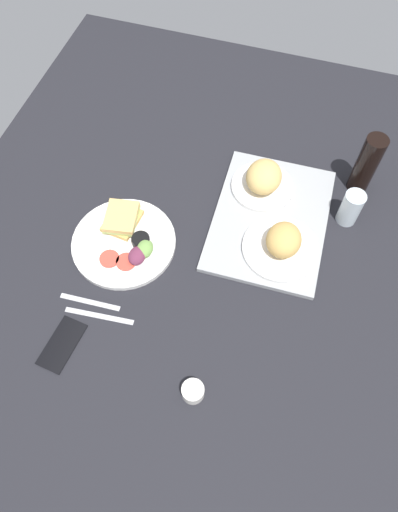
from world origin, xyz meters
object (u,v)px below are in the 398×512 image
(bread_plate_far, at_px, (282,244))
(cell_phone, at_px, (62,344))
(serving_tray, at_px, (270,219))
(soda_bottle, at_px, (367,164))
(knife, at_px, (99,316))
(fork, at_px, (90,302))
(bread_plate_near, at_px, (263,180))
(drinking_glass, at_px, (351,208))
(plate_with_salad, at_px, (126,240))
(espresso_cup, at_px, (193,391))

(bread_plate_far, distance_m, cell_phone, 0.65)
(cell_phone, bearing_deg, serving_tray, 147.82)
(soda_bottle, bearing_deg, knife, -42.96)
(fork, bearing_deg, serving_tray, 41.49)
(bread_plate_far, bearing_deg, bread_plate_near, -152.85)
(drinking_glass, bearing_deg, plate_with_salad, -65.57)
(bread_plate_near, bearing_deg, soda_bottle, 111.03)
(serving_tray, relative_size, plate_with_salad, 1.49)
(bread_plate_far, distance_m, drinking_glass, 0.24)
(bread_plate_far, xyz_separation_m, plate_with_salad, (0.10, -0.44, -0.03))
(knife, bearing_deg, plate_with_salad, 88.48)
(espresso_cup, height_order, fork, espresso_cup)
(fork, bearing_deg, drinking_glass, 34.18)
(bread_plate_far, bearing_deg, espresso_cup, -14.53)
(bread_plate_far, xyz_separation_m, knife, (0.34, -0.42, -0.05))
(drinking_glass, distance_m, cell_phone, 0.89)
(espresso_cup, bearing_deg, plate_with_salad, -138.33)
(bread_plate_far, height_order, drinking_glass, drinking_glass)
(bread_plate_far, distance_m, knife, 0.54)
(plate_with_salad, relative_size, soda_bottle, 1.46)
(bread_plate_near, bearing_deg, drinking_glass, 84.43)
(espresso_cup, distance_m, cell_phone, 0.36)
(plate_with_salad, height_order, drinking_glass, drinking_glass)
(cell_phone, bearing_deg, bread_plate_near, 155.69)
(bread_plate_near, height_order, soda_bottle, soda_bottle)
(serving_tray, distance_m, cell_phone, 0.69)
(plate_with_salad, height_order, soda_bottle, soda_bottle)
(bread_plate_near, bearing_deg, knife, -30.70)
(bread_plate_near, distance_m, fork, 0.62)
(bread_plate_far, distance_m, fork, 0.55)
(drinking_glass, bearing_deg, serving_tray, -71.20)
(cell_phone, bearing_deg, soda_bottle, 144.90)
(bread_plate_near, xyz_separation_m, soda_bottle, (-0.11, 0.28, 0.05))
(soda_bottle, relative_size, espresso_cup, 3.69)
(bread_plate_near, relative_size, soda_bottle, 0.92)
(bread_plate_near, relative_size, bread_plate_far, 0.88)
(bread_plate_near, bearing_deg, bread_plate_far, 27.15)
(soda_bottle, distance_m, espresso_cup, 0.82)
(soda_bottle, bearing_deg, bread_plate_far, -30.32)
(knife, height_order, cell_phone, cell_phone)
(knife, relative_size, cell_phone, 1.32)
(serving_tray, relative_size, fork, 2.65)
(bread_plate_far, relative_size, espresso_cup, 3.88)
(bread_plate_far, bearing_deg, knife, -51.27)
(bread_plate_far, distance_m, soda_bottle, 0.36)
(soda_bottle, bearing_deg, plate_with_salad, -56.52)
(espresso_cup, xyz_separation_m, knife, (-0.12, -0.30, -0.02))
(fork, distance_m, knife, 0.05)
(serving_tray, height_order, knife, serving_tray)
(bread_plate_near, bearing_deg, espresso_cup, -1.44)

